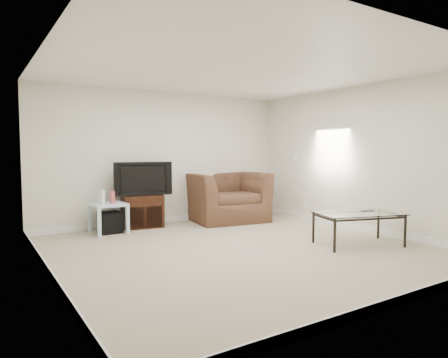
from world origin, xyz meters
TOP-DOWN VIEW (x-y plane):
  - floor at (0.00, 0.00)m, footprint 5.00×5.00m
  - ceiling at (0.00, 0.00)m, footprint 5.00×5.00m
  - wall_back at (0.00, 2.50)m, footprint 5.00×0.02m
  - wall_left at (-2.50, 0.00)m, footprint 0.02×5.00m
  - wall_right at (2.50, 0.00)m, footprint 0.02×5.00m
  - plate_back at (-1.40, 2.49)m, footprint 0.12×0.02m
  - plate_right_switch at (2.49, 1.60)m, footprint 0.02×0.09m
  - plate_right_outlet at (2.49, 1.30)m, footprint 0.02×0.08m
  - tv_stand at (-0.58, 2.28)m, footprint 0.76×0.58m
  - dvd_player at (-0.58, 2.24)m, footprint 0.45×0.34m
  - television at (-0.58, 2.25)m, footprint 0.99×0.31m
  - side_table at (-1.26, 2.05)m, footprint 0.56×0.56m
  - subwoofer at (-1.23, 2.07)m, footprint 0.36×0.36m
  - game_console at (-1.38, 2.02)m, footprint 0.09×0.18m
  - game_case at (-1.19, 2.03)m, footprint 0.06×0.15m
  - recliner at (1.10, 2.05)m, footprint 1.57×1.13m
  - coffee_table at (1.59, -0.75)m, footprint 1.37×1.02m
  - remote at (1.87, -0.69)m, footprint 0.19×0.14m

SIDE VIEW (x-z plane):
  - floor at x=0.00m, z-range 0.00..0.00m
  - subwoofer at x=-1.23m, z-range 0.00..0.36m
  - coffee_table at x=1.59m, z-range 0.00..0.48m
  - side_table at x=-1.26m, z-range 0.00..0.51m
  - tv_stand at x=-0.58m, z-range 0.00..0.59m
  - plate_right_outlet at x=2.49m, z-range 0.24..0.36m
  - remote at x=1.87m, z-range 0.48..0.50m
  - dvd_player at x=-0.58m, z-range 0.46..0.52m
  - game_case at x=-1.19m, z-range 0.51..0.71m
  - game_console at x=-1.38m, z-range 0.51..0.74m
  - recliner at x=1.10m, z-range 0.00..1.28m
  - television at x=-0.58m, z-range 0.59..1.19m
  - wall_back at x=0.00m, z-range 0.00..2.50m
  - wall_left at x=-2.50m, z-range 0.00..2.50m
  - wall_right at x=2.50m, z-range 0.00..2.50m
  - plate_back at x=-1.40m, z-range 1.19..1.31m
  - plate_right_switch at x=2.49m, z-range 1.19..1.31m
  - ceiling at x=0.00m, z-range 2.50..2.50m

